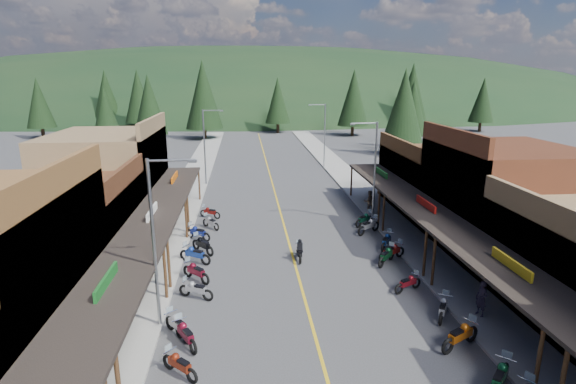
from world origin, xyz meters
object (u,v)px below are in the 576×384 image
object	(u,v)px
pine_10	(149,105)
rider_on_bike	(299,251)
bike_east_8	(392,251)
bike_west_11	(211,222)
pine_8	(106,115)
bike_west_9	(203,244)
pine_1	(138,96)
shop_west_2	(68,226)
pine_9	(413,108)
bike_east_3	(500,377)
bike_east_9	(386,240)
streetlight_2	(373,168)
bike_west_7	(196,271)
bike_west_10	(198,232)
pine_0	(39,103)
shop_west_3	(110,176)
shop_east_3	(438,180)
streetlight_1	(206,144)
pine_5	(412,91)
bike_east_5	(443,307)
pine_2	(203,95)
bike_east_7	(387,255)
bike_west_12	(210,212)
pedestrian_east_a	(482,298)
bike_west_3	(180,364)
pine_3	(278,100)
pine_11	(404,106)
pine_4	(354,98)
bike_west_6	(196,289)
bike_east_11	(364,219)
bike_east_4	(461,334)
bike_west_4	(186,333)
pine_6	(483,100)
shop_east_2	(500,199)
streetlight_0	(157,237)
streetlight_3	(323,133)
bike_west_5	(178,325)
bike_west_8	(195,254)

from	to	relation	value
pine_10	rider_on_bike	world-z (taller)	pine_10
bike_east_8	bike_west_11	bearing A→B (deg)	-149.87
bike_east_8	pine_8	bearing A→B (deg)	-172.88
bike_west_9	pine_1	bearing A→B (deg)	65.43
shop_west_2	bike_west_11	world-z (taller)	shop_west_2
pine_9	pine_10	distance (m)	42.30
bike_east_3	bike_east_9	size ratio (longest dim) A/B	1.07
streetlight_2	bike_west_7	distance (m)	16.30
shop_west_2	bike_west_10	size ratio (longest dim) A/B	5.18
pine_0	shop_west_3	bearing A→B (deg)	-62.66
bike_west_10	bike_east_3	distance (m)	21.35
bike_west_11	bike_east_3	bearing A→B (deg)	-98.65
shop_east_3	streetlight_1	bearing A→B (deg)	152.67
pine_5	bike_east_5	bearing A→B (deg)	-109.35
shop_east_3	pine_2	distance (m)	52.68
pine_9	bike_east_7	distance (m)	48.97
bike_west_12	pedestrian_east_a	world-z (taller)	pedestrian_east_a
pine_9	bike_west_3	bearing A→B (deg)	-118.47
pine_3	bike_west_11	bearing A→B (deg)	-99.41
pine_8	pine_11	distance (m)	42.06
pine_4	bike_east_8	xyz separation A→B (m)	(-11.80, -59.47, -6.62)
pine_1	bike_west_6	distance (m)	75.97
bike_east_11	rider_on_bike	world-z (taller)	rider_on_bike
pine_10	bike_east_4	size ratio (longest dim) A/B	5.04
pine_8	bike_east_7	world-z (taller)	pine_8
streetlight_2	bike_west_4	size ratio (longest dim) A/B	3.78
bike_east_4	pine_6	bearing A→B (deg)	123.20
pine_0	bike_east_8	xyz separation A→B (m)	(46.20, -61.47, -5.87)
shop_east_3	pine_5	world-z (taller)	pine_5
pine_10	bike_east_5	distance (m)	61.93
shop_east_2	shop_west_2	bearing A→B (deg)	-180.00
bike_east_5	pine_4	bearing A→B (deg)	111.62
pine_4	shop_east_2	bearing A→B (deg)	-94.14
bike_east_9	pedestrian_east_a	size ratio (longest dim) A/B	1.19
bike_east_5	pine_10	bearing A→B (deg)	144.83
rider_on_bike	bike_east_7	bearing A→B (deg)	-10.47
bike_west_6	bike_west_12	size ratio (longest dim) A/B	1.06
shop_west_2	bike_east_3	size ratio (longest dim) A/B	4.80
streetlight_0	pedestrian_east_a	size ratio (longest dim) A/B	4.48
shop_west_3	streetlight_1	distance (m)	12.73
shop_east_3	bike_west_7	distance (m)	23.41
bike_west_12	bike_east_11	bearing A→B (deg)	-74.41
bike_west_3	bike_west_12	size ratio (longest dim) A/B	1.04
streetlight_3	bike_west_3	bearing A→B (deg)	-107.65
bike_west_4	bike_east_7	bearing A→B (deg)	4.01
shop_east_3	bike_west_4	world-z (taller)	shop_east_3
pine_3	pine_9	xyz separation A→B (m)	(20.00, -21.00, -0.10)
bike_east_3	bike_east_8	size ratio (longest dim) A/B	1.05
streetlight_2	pine_3	distance (m)	58.11
bike_west_5	bike_west_8	bearing A→B (deg)	52.40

